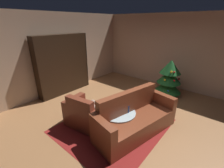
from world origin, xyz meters
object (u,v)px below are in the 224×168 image
Objects in this scene: bookshelf_unit at (66,64)px; decorated_tree at (169,78)px; bottle_on_table at (128,109)px; couch_red at (135,120)px; coffee_table at (119,113)px; armchair_red at (87,115)px; book_stack_on_table at (118,109)px.

bookshelf_unit is 3.58m from decorated_tree.
decorated_tree reaches higher than bottle_on_table.
bottle_on_table is at bearing -175.42° from couch_red.
decorated_tree is at bearing 89.53° from bottle_on_table.
coffee_table is at bearing -156.75° from couch_red.
armchair_red is 0.78m from book_stack_on_table.
book_stack_on_table is at bearing 33.67° from armchair_red.
book_stack_on_table is (0.63, 0.42, 0.22)m from armchair_red.
coffee_table is (-0.35, -0.15, 0.09)m from couch_red.
coffee_table is at bearing -141.25° from bottle_on_table.
armchair_red is 5.09× the size of book_stack_on_table.
bookshelf_unit reaches higher than book_stack_on_table.
couch_red is at bearing 18.92° from book_stack_on_table.
decorated_tree is (0.02, 2.39, 0.10)m from bottle_on_table.
coffee_table is 0.26m from bottle_on_table.
decorated_tree is (0.19, 2.53, 0.23)m from coffee_table.
bookshelf_unit is at bearing 169.18° from book_stack_on_table.
decorated_tree is (0.21, 2.50, 0.12)m from book_stack_on_table.
coffee_table is at bearing -47.39° from book_stack_on_table.
bottle_on_table is at bearing -7.96° from bookshelf_unit.
book_stack_on_table is (-0.02, 0.02, 0.11)m from coffee_table.
couch_red is 1.68× the size of decorated_tree.
armchair_red is at bearing -146.33° from book_stack_on_table.
couch_red is at bearing 28.59° from armchair_red.
coffee_table is 0.64× the size of decorated_tree.
couch_red is at bearing 23.25° from coffee_table.
bottle_on_table is (-0.18, -0.01, 0.22)m from couch_red.
couch_red is 0.45m from book_stack_on_table.
armchair_red reaches higher than bottle_on_table.
armchair_red is 4.80× the size of bottle_on_table.
armchair_red is 1.14m from couch_red.
armchair_red is at bearing -151.41° from couch_red.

